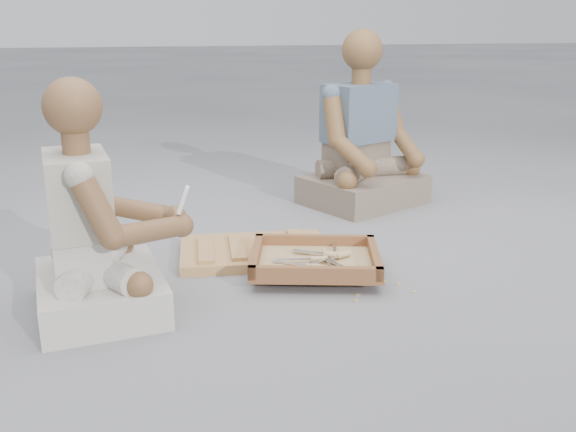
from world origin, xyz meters
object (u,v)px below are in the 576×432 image
object	(u,v)px
craftsman	(95,236)
companion	(363,147)
tool_tray	(315,260)
carved_panel	(254,252)

from	to	relation	value
craftsman	companion	distance (m)	1.91
tool_tray	craftsman	bearing A→B (deg)	-172.66
tool_tray	craftsman	distance (m)	0.92
companion	tool_tray	bearing A→B (deg)	35.39
craftsman	companion	world-z (taller)	companion
companion	carved_panel	bearing A→B (deg)	18.35
carved_panel	craftsman	distance (m)	0.85
carved_panel	tool_tray	world-z (taller)	tool_tray
tool_tray	craftsman	xyz separation A→B (m)	(-0.89, -0.11, 0.23)
tool_tray	companion	bearing A→B (deg)	59.02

